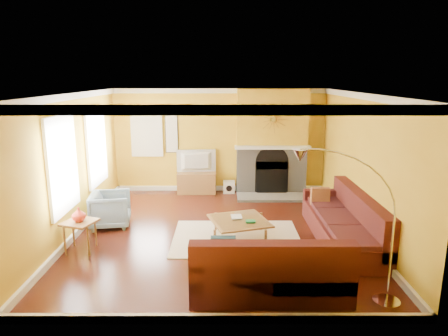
{
  "coord_description": "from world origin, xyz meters",
  "views": [
    {
      "loc": [
        0.1,
        -7.39,
        3.0
      ],
      "look_at": [
        0.11,
        0.4,
        1.21
      ],
      "focal_mm": 32.0,
      "sensor_mm": 36.0,
      "label": 1
    }
  ],
  "objects_px": {
    "coffee_table": "(239,229)",
    "arc_lamp": "(349,230)",
    "armchair": "(111,209)",
    "sectional_sofa": "(286,227)",
    "side_table": "(81,236)",
    "media_console": "(197,183)"
  },
  "relations": [
    {
      "from": "side_table",
      "to": "media_console",
      "type": "bearing_deg",
      "value": 63.43
    },
    {
      "from": "coffee_table",
      "to": "media_console",
      "type": "height_order",
      "value": "media_console"
    },
    {
      "from": "media_console",
      "to": "armchair",
      "type": "distance_m",
      "value": 2.89
    },
    {
      "from": "coffee_table",
      "to": "arc_lamp",
      "type": "bearing_deg",
      "value": -58.94
    },
    {
      "from": "side_table",
      "to": "arc_lamp",
      "type": "xyz_separation_m",
      "value": [
        4.12,
        -1.7,
        0.79
      ]
    },
    {
      "from": "coffee_table",
      "to": "side_table",
      "type": "relative_size",
      "value": 1.82
    },
    {
      "from": "sectional_sofa",
      "to": "coffee_table",
      "type": "xyz_separation_m",
      "value": [
        -0.8,
        0.5,
        -0.25
      ]
    },
    {
      "from": "side_table",
      "to": "arc_lamp",
      "type": "relative_size",
      "value": 0.26
    },
    {
      "from": "side_table",
      "to": "coffee_table",
      "type": "bearing_deg",
      "value": 10.12
    },
    {
      "from": "sectional_sofa",
      "to": "coffee_table",
      "type": "height_order",
      "value": "sectional_sofa"
    },
    {
      "from": "sectional_sofa",
      "to": "side_table",
      "type": "xyz_separation_m",
      "value": [
        -3.6,
        0.0,
        -0.17
      ]
    },
    {
      "from": "coffee_table",
      "to": "side_table",
      "type": "bearing_deg",
      "value": -169.88
    },
    {
      "from": "media_console",
      "to": "arc_lamp",
      "type": "relative_size",
      "value": 0.47
    },
    {
      "from": "armchair",
      "to": "sectional_sofa",
      "type": "bearing_deg",
      "value": -118.23
    },
    {
      "from": "sectional_sofa",
      "to": "arc_lamp",
      "type": "height_order",
      "value": "arc_lamp"
    },
    {
      "from": "media_console",
      "to": "side_table",
      "type": "xyz_separation_m",
      "value": [
        -1.8,
        -3.6,
        0.0
      ]
    },
    {
      "from": "armchair",
      "to": "side_table",
      "type": "relative_size",
      "value": 1.41
    },
    {
      "from": "sectional_sofa",
      "to": "side_table",
      "type": "height_order",
      "value": "sectional_sofa"
    },
    {
      "from": "side_table",
      "to": "armchair",
      "type": "bearing_deg",
      "value": 80.54
    },
    {
      "from": "sectional_sofa",
      "to": "armchair",
      "type": "xyz_separation_m",
      "value": [
        -3.4,
        1.2,
        -0.1
      ]
    },
    {
      "from": "media_console",
      "to": "arc_lamp",
      "type": "bearing_deg",
      "value": -66.31
    },
    {
      "from": "coffee_table",
      "to": "media_console",
      "type": "xyz_separation_m",
      "value": [
        -1.0,
        3.1,
        0.08
      ]
    }
  ]
}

